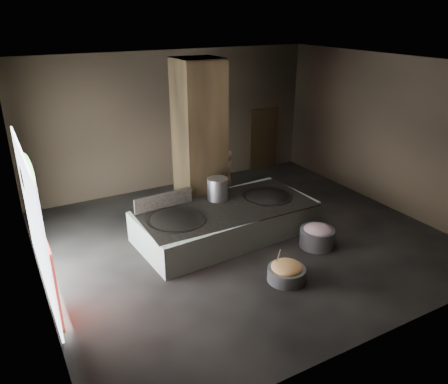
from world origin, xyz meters
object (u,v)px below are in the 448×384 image
wok_left (176,222)px  wok_right (267,199)px  hearth_platform (226,221)px  veg_basin (286,274)px  stock_pot (218,189)px  cook (226,176)px  meat_basin (317,238)px

wok_left → wok_right: wok_left is taller
wok_left → wok_right: bearing=2.0°
hearth_platform → wok_right: 1.39m
wok_left → veg_basin: bearing=-57.7°
stock_pot → cook: 1.72m
wok_right → veg_basin: (-1.22, -2.60, -0.59)m
cook → veg_basin: (-0.93, -4.48, -0.70)m
stock_pot → cook: bearing=53.6°
veg_basin → meat_basin: size_ratio=0.98×
stock_pot → meat_basin: 2.93m
meat_basin → veg_basin: bearing=-151.3°
cook → veg_basin: 4.62m
hearth_platform → stock_pot: 0.91m
wok_right → veg_basin: 2.93m
meat_basin → wok_right: bearing=102.9°
stock_pot → veg_basin: 3.25m
wok_left → veg_basin: size_ratio=1.73×
wok_left → cook: bearing=38.1°
wok_right → stock_pot: bearing=159.0°
hearth_platform → stock_pot: bearing=80.9°
wok_left → meat_basin: bearing=-26.9°
wok_left → wok_right: 2.80m
hearth_platform → stock_pot: size_ratio=7.67×
wok_right → cook: bearing=98.8°
wok_left → veg_basin: wok_left is taller
hearth_platform → stock_pot: (0.05, 0.55, 0.72)m
cook → stock_pot: bearing=34.1°
veg_basin → meat_basin: meat_basin is taller
stock_pot → wok_right: bearing=-21.0°
stock_pot → meat_basin: stock_pot is taller
hearth_platform → veg_basin: size_ratio=5.49×
veg_basin → hearth_platform: bearing=93.0°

